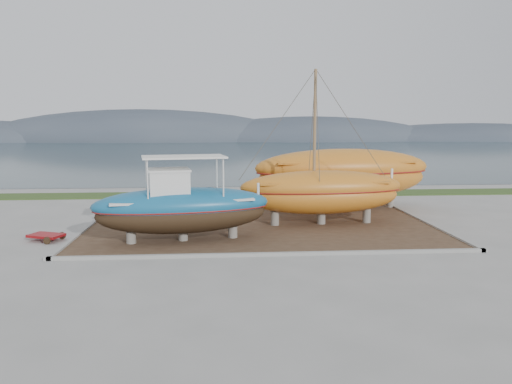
{
  "coord_description": "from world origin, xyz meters",
  "views": [
    {
      "loc": [
        -2.17,
        -22.23,
        5.59
      ],
      "look_at": [
        -0.26,
        4.0,
        1.84
      ],
      "focal_mm": 35.0,
      "sensor_mm": 36.0,
      "label": 1
    }
  ],
  "objects_px": {
    "orange_sailboat": "(323,148)",
    "red_trailer": "(46,238)",
    "orange_bare_hull": "(343,180)",
    "white_dinghy": "(146,210)",
    "blue_caique": "(182,199)"
  },
  "relations": [
    {
      "from": "blue_caique",
      "to": "orange_sailboat",
      "type": "relative_size",
      "value": 0.92
    },
    {
      "from": "blue_caique",
      "to": "orange_sailboat",
      "type": "distance_m",
      "value": 8.21
    },
    {
      "from": "white_dinghy",
      "to": "red_trailer",
      "type": "relative_size",
      "value": 1.94
    },
    {
      "from": "orange_sailboat",
      "to": "red_trailer",
      "type": "bearing_deg",
      "value": -172.6
    },
    {
      "from": "orange_sailboat",
      "to": "orange_bare_hull",
      "type": "relative_size",
      "value": 0.79
    },
    {
      "from": "white_dinghy",
      "to": "orange_sailboat",
      "type": "distance_m",
      "value": 10.23
    },
    {
      "from": "red_trailer",
      "to": "blue_caique",
      "type": "bearing_deg",
      "value": 16.4
    },
    {
      "from": "white_dinghy",
      "to": "red_trailer",
      "type": "bearing_deg",
      "value": -158.81
    },
    {
      "from": "blue_caique",
      "to": "orange_bare_hull",
      "type": "distance_m",
      "value": 12.32
    },
    {
      "from": "orange_sailboat",
      "to": "red_trailer",
      "type": "xyz_separation_m",
      "value": [
        -13.65,
        -2.7,
        -4.0
      ]
    },
    {
      "from": "blue_caique",
      "to": "orange_sailboat",
      "type": "xyz_separation_m",
      "value": [
        7.22,
        3.28,
        2.13
      ]
    },
    {
      "from": "white_dinghy",
      "to": "orange_bare_hull",
      "type": "xyz_separation_m",
      "value": [
        11.82,
        3.31,
        1.19
      ]
    },
    {
      "from": "white_dinghy",
      "to": "red_trailer",
      "type": "height_order",
      "value": "white_dinghy"
    },
    {
      "from": "orange_bare_hull",
      "to": "red_trailer",
      "type": "bearing_deg",
      "value": -161.37
    },
    {
      "from": "red_trailer",
      "to": "orange_bare_hull",
      "type": "bearing_deg",
      "value": 46.07
    }
  ]
}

